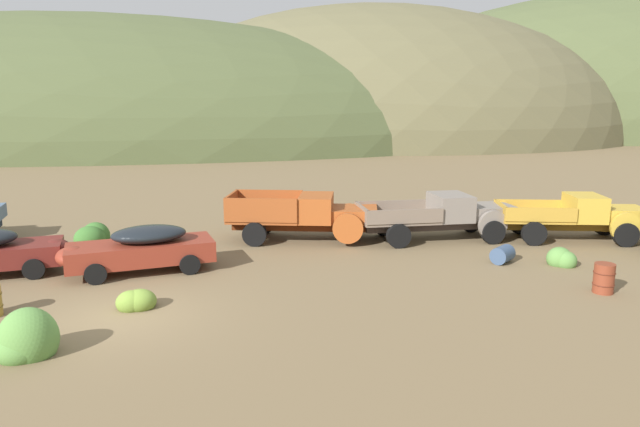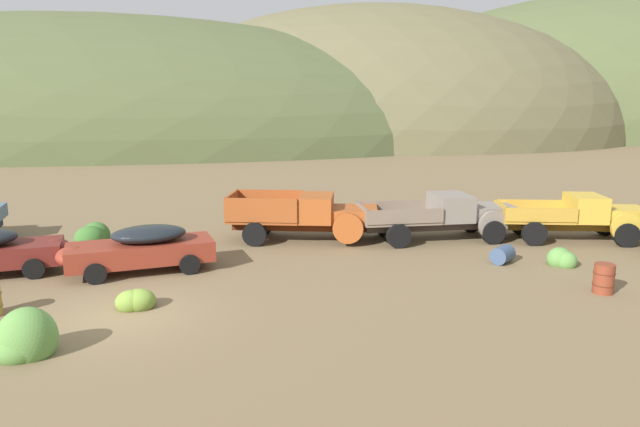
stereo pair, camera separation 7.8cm
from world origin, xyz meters
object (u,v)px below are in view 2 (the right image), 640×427
object	(u,v)px
oil_drum_tipped	(503,255)
oil_drum_by_truck	(604,279)
truck_faded_yellow	(583,217)
car_rust_red	(136,248)
truck_oxide_orange	(312,216)
truck_primer_gray	(448,216)

from	to	relation	value
oil_drum_tipped	oil_drum_by_truck	bearing A→B (deg)	-63.20
truck_faded_yellow	oil_drum_tipped	xyz separation A→B (m)	(-4.57, -2.94, -0.68)
car_rust_red	oil_drum_tipped	size ratio (longest dim) A/B	5.10
truck_oxide_orange	truck_primer_gray	world-z (taller)	truck_oxide_orange
car_rust_red	truck_primer_gray	size ratio (longest dim) A/B	0.80
car_rust_red	oil_drum_by_truck	size ratio (longest dim) A/B	5.80
car_rust_red	truck_primer_gray	bearing A→B (deg)	-178.84
truck_oxide_orange	truck_faded_yellow	size ratio (longest dim) A/B	1.05
truck_oxide_orange	oil_drum_by_truck	distance (m)	11.05
car_rust_red	truck_oxide_orange	world-z (taller)	truck_oxide_orange
oil_drum_by_truck	oil_drum_tipped	bearing A→B (deg)	116.80
oil_drum_by_truck	truck_faded_yellow	bearing A→B (deg)	65.68
truck_oxide_orange	truck_primer_gray	xyz separation A→B (m)	(5.63, -0.37, -0.04)
truck_primer_gray	oil_drum_tipped	size ratio (longest dim) A/B	6.37
car_rust_red	truck_primer_gray	xyz separation A→B (m)	(11.83, 3.55, 0.18)
truck_oxide_orange	truck_faded_yellow	bearing A→B (deg)	4.20
oil_drum_by_truck	truck_oxide_orange	bearing A→B (deg)	137.87
car_rust_red	truck_primer_gray	distance (m)	12.35
truck_primer_gray	oil_drum_tipped	world-z (taller)	truck_primer_gray
truck_primer_gray	oil_drum_by_truck	bearing A→B (deg)	-73.93
car_rust_red	truck_faded_yellow	distance (m)	17.48
truck_oxide_orange	oil_drum_by_truck	size ratio (longest dim) A/B	6.97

